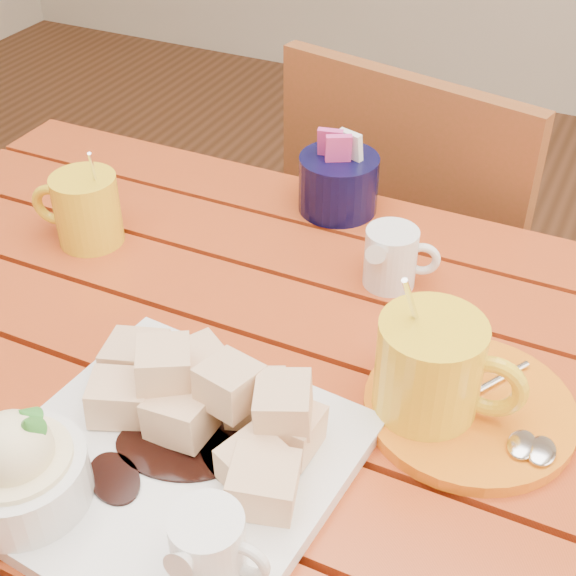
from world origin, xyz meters
The scene contains 8 objects.
table centered at (0.00, 0.00, 0.64)m, with size 1.20×0.79×0.75m.
dessert_plate centered at (-0.05, -0.15, 0.78)m, with size 0.31×0.31×0.12m.
coffee_mug_left centered at (-0.33, 0.14, 0.80)m, with size 0.11×0.08×0.14m.
coffee_mug_right centered at (0.15, 0.03, 0.81)m, with size 0.14×0.10×0.17m.
cream_pitcher centered at (0.05, 0.21, 0.79)m, with size 0.09×0.08×0.07m.
sugar_caddy centered at (-0.07, 0.34, 0.79)m, with size 0.10×0.10×0.11m.
orange_saucer centered at (0.19, 0.04, 0.76)m, with size 0.20×0.20×0.02m.
chair_far centered at (-0.02, 0.61, 0.49)m, with size 0.50×0.50×0.88m.
Camera 1 is at (0.26, -0.52, 1.31)m, focal length 50.00 mm.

